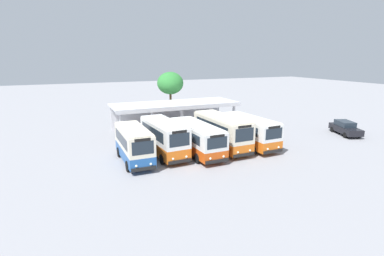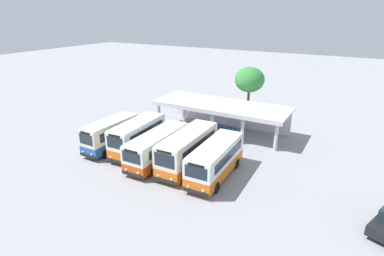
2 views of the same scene
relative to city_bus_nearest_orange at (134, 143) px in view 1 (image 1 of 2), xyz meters
The scene contains 15 objects.
ground_plane 6.45m from the city_bus_nearest_orange, 16.86° to the right, with size 180.00×180.00×0.00m, color #939399.
city_bus_nearest_orange is the anchor object (origin of this frame).
city_bus_second_in_row 3.06m from the city_bus_nearest_orange, 13.19° to the left, with size 2.63×7.18×3.30m.
city_bus_middle_cream 5.96m from the city_bus_nearest_orange, ahead, with size 2.56×8.02×2.92m.
city_bus_fourth_amber 8.95m from the city_bus_nearest_orange, ahead, with size 2.61×8.01×3.34m.
city_bus_fifth_blue 11.92m from the city_bus_nearest_orange, ahead, with size 2.64×7.73×3.04m.
parked_car_flank 25.19m from the city_bus_nearest_orange, ahead, with size 3.25×4.91×1.62m.
terminal_canopy 13.33m from the city_bus_nearest_orange, 54.66° to the left, with size 15.82×5.66×3.40m.
waiting_chair_end_by_column 12.17m from the city_bus_nearest_orange, 55.43° to the left, with size 0.44×0.44×0.86m.
waiting_chair_second_from_end 12.58m from the city_bus_nearest_orange, 53.59° to the left, with size 0.44×0.44×0.86m.
waiting_chair_middle_seat 12.91m from the city_bus_nearest_orange, 51.56° to the left, with size 0.44×0.44×0.86m.
waiting_chair_fourth_seat 13.17m from the city_bus_nearest_orange, 49.29° to the left, with size 0.44×0.44×0.86m.
waiting_chair_fifth_seat 13.57m from the city_bus_nearest_orange, 47.59° to the left, with size 0.44×0.44×0.86m.
waiting_chair_far_end_seat 13.95m from the city_bus_nearest_orange, 45.87° to the left, with size 0.44×0.44×0.86m.
roadside_tree_behind_canopy 18.53m from the city_bus_nearest_orange, 60.08° to the left, with size 3.74×3.74×6.98m.
Camera 1 is at (-11.38, -23.04, 9.00)m, focal length 28.01 mm.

